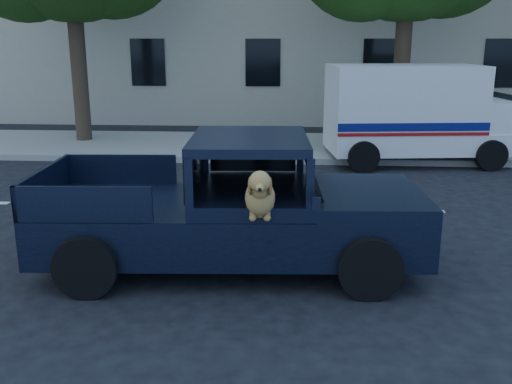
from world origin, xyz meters
TOP-DOWN VIEW (x-y plane):
  - ground at (0.00, 0.00)m, footprint 120.00×120.00m
  - far_sidewalk at (0.00, 9.20)m, footprint 60.00×4.00m
  - lane_stripes at (2.00, 3.40)m, footprint 21.60×0.14m
  - pickup_truck at (1.22, 0.63)m, footprint 5.04×2.62m
  - mail_truck at (5.02, 7.64)m, footprint 4.54×2.64m

SIDE VIEW (x-z plane):
  - ground at x=0.00m, z-range 0.00..0.00m
  - lane_stripes at x=2.00m, z-range 0.00..0.01m
  - far_sidewalk at x=0.00m, z-range 0.00..0.15m
  - pickup_truck at x=1.22m, z-range -0.29..1.48m
  - mail_truck at x=5.02m, z-range -0.15..2.23m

